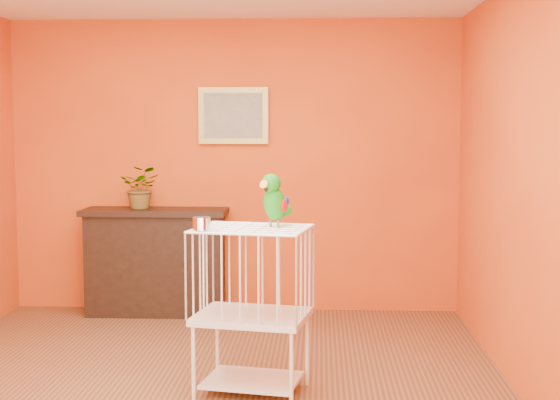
{
  "coord_description": "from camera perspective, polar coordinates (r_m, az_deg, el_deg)",
  "views": [
    {
      "loc": [
        0.77,
        -4.69,
        1.66
      ],
      "look_at": [
        0.53,
        0.04,
        1.21
      ],
      "focal_mm": 50.0,
      "sensor_mm": 36.0,
      "label": 1
    }
  ],
  "objects": [
    {
      "name": "birdcage",
      "position": [
        4.85,
        -2.07,
        -7.9
      ],
      "size": [
        0.75,
        0.63,
        1.04
      ],
      "rotation": [
        0.0,
        0.0,
        -0.18
      ],
      "color": "white",
      "rests_on": "ground"
    },
    {
      "name": "console_cabinet",
      "position": [
        6.97,
        -9.09,
        -4.46
      ],
      "size": [
        1.26,
        0.45,
        0.93
      ],
      "color": "black",
      "rests_on": "ground"
    },
    {
      "name": "framed_picture",
      "position": [
        6.95,
        -3.43,
        6.18
      ],
      "size": [
        0.62,
        0.04,
        0.5
      ],
      "color": "#A5893A",
      "rests_on": "room_shell"
    },
    {
      "name": "ground",
      "position": [
        5.03,
        -6.19,
        -13.84
      ],
      "size": [
        4.5,
        4.5,
        0.0
      ],
      "primitive_type": "plane",
      "color": "brown",
      "rests_on": "ground"
    },
    {
      "name": "feed_cup",
      "position": [
        4.65,
        -5.76,
        -1.72
      ],
      "size": [
        0.11,
        0.11,
        0.08
      ],
      "primitive_type": "cylinder",
      "color": "silver",
      "rests_on": "birdcage"
    },
    {
      "name": "potted_plant",
      "position": [
        6.88,
        -10.19,
        0.53
      ],
      "size": [
        0.34,
        0.38,
        0.29
      ],
      "primitive_type": "imported",
      "rotation": [
        0.0,
        0.0,
        -0.01
      ],
      "color": "#26722D",
      "rests_on": "console_cabinet"
    },
    {
      "name": "parrot",
      "position": [
        4.78,
        -0.42,
        0.02
      ],
      "size": [
        0.21,
        0.29,
        0.33
      ],
      "rotation": [
        0.0,
        0.0,
        -0.52
      ],
      "color": "#59544C",
      "rests_on": "birdcage"
    },
    {
      "name": "room_shell",
      "position": [
        4.75,
        -6.39,
        4.51
      ],
      "size": [
        4.5,
        4.5,
        4.5
      ],
      "color": "#D95414",
      "rests_on": "ground"
    }
  ]
}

